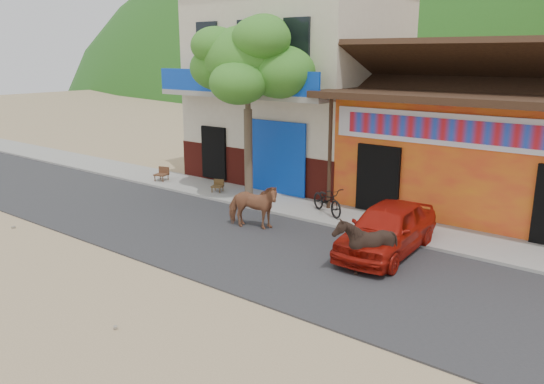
% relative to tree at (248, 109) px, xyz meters
% --- Properties ---
extents(ground, '(120.00, 120.00, 0.00)m').
position_rel_tree_xyz_m(ground, '(4.60, -5.80, -3.12)').
color(ground, '#9E825B').
rests_on(ground, ground).
extents(road, '(60.00, 5.00, 0.04)m').
position_rel_tree_xyz_m(road, '(4.60, -3.30, -3.10)').
color(road, '#28282B').
rests_on(road, ground).
extents(sidewalk, '(60.00, 2.00, 0.12)m').
position_rel_tree_xyz_m(sidewalk, '(4.60, 0.20, -3.06)').
color(sidewalk, gray).
rests_on(sidewalk, ground).
extents(dance_club, '(8.00, 6.00, 3.60)m').
position_rel_tree_xyz_m(dance_club, '(6.60, 4.20, -1.32)').
color(dance_club, orange).
rests_on(dance_club, ground).
extents(cafe_building, '(7.00, 6.00, 7.00)m').
position_rel_tree_xyz_m(cafe_building, '(-0.90, 4.20, 0.38)').
color(cafe_building, beige).
rests_on(cafe_building, ground).
extents(tree, '(3.00, 3.00, 6.00)m').
position_rel_tree_xyz_m(tree, '(0.00, 0.00, 0.00)').
color(tree, '#2D721E').
rests_on(tree, sidewalk).
extents(cow_tan, '(1.71, 1.22, 1.31)m').
position_rel_tree_xyz_m(cow_tan, '(2.04, -2.25, -2.42)').
color(cow_tan, '#995D3D').
rests_on(cow_tan, road).
extents(cow_dark, '(1.29, 1.17, 1.33)m').
position_rel_tree_xyz_m(cow_dark, '(6.10, -3.18, -2.42)').
color(cow_dark, black).
rests_on(cow_dark, road).
extents(red_car, '(1.67, 3.80, 1.27)m').
position_rel_tree_xyz_m(red_car, '(5.91, -1.68, -2.44)').
color(red_car, '#A6160B').
rests_on(red_car, road).
extents(scooter, '(1.70, 1.26, 0.85)m').
position_rel_tree_xyz_m(scooter, '(3.10, 0.04, -2.57)').
color(scooter, black).
rests_on(scooter, sidewalk).
extents(cafe_chair_left, '(0.48, 0.48, 0.80)m').
position_rel_tree_xyz_m(cafe_chair_left, '(-1.40, -0.07, -2.60)').
color(cafe_chair_left, '#51381B').
rests_on(cafe_chair_left, sidewalk).
extents(cafe_chair_right, '(0.56, 0.56, 0.97)m').
position_rel_tree_xyz_m(cafe_chair_right, '(-4.28, -0.15, -2.51)').
color(cafe_chair_right, '#4B2D19').
rests_on(cafe_chair_right, sidewalk).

